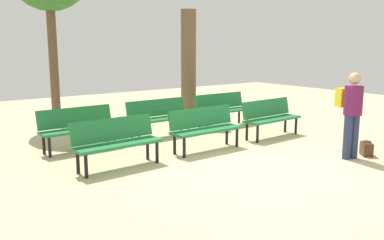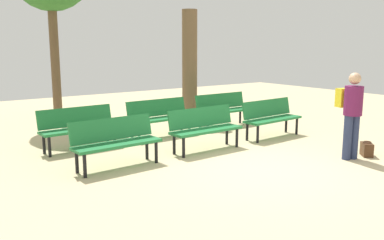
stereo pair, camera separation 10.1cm
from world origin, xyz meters
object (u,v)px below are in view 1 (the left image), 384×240
bench_r0_c1 (205,126)px  bench_r0_c2 (270,116)px  bench_r1_c1 (159,115)px  bench_r1_c2 (222,108)px  handbag (366,149)px  bench_r1_c0 (78,126)px  tree_1 (188,66)px  visitor_with_backpack (351,110)px  bench_r0_c0 (116,140)px

bench_r0_c1 → bench_r0_c2: same height
bench_r0_c1 → bench_r1_c1: size_ratio=1.00×
bench_r1_c2 → handbag: size_ratio=4.49×
bench_r1_c0 → tree_1: (3.80, 1.35, 1.05)m
bench_r0_c1 → visitor_with_backpack: (1.84, -2.15, 0.43)m
bench_r1_c0 → visitor_with_backpack: visitor_with_backpack is taller
visitor_with_backpack → handbag: size_ratio=4.62×
bench_r1_c1 → handbag: (2.37, -3.90, -0.37)m
bench_r0_c2 → tree_1: (-0.30, 2.86, 1.05)m
bench_r0_c0 → handbag: (4.32, -2.20, -0.37)m
bench_r0_c2 → tree_1: size_ratio=0.52×
tree_1 → bench_r0_c0: bearing=-141.5°
bench_r0_c0 → bench_r1_c1: same height
tree_1 → visitor_with_backpack: size_ratio=1.89×
bench_r0_c2 → visitor_with_backpack: visitor_with_backpack is taller
tree_1 → bench_r1_c0: bearing=-160.5°
bench_r1_c0 → visitor_with_backpack: size_ratio=0.98×
handbag → tree_1: bearing=96.5°
bench_r1_c2 → bench_r1_c0: bearing=-179.0°
bench_r0_c1 → handbag: bearing=-45.4°
bench_r1_c1 → visitor_with_backpack: (1.91, -3.80, 0.43)m
bench_r1_c0 → tree_1: tree_1 is taller
bench_r0_c0 → handbag: bearing=-29.5°
bench_r0_c2 → handbag: (0.29, -2.31, -0.37)m
bench_r0_c2 → bench_r1_c1: bearing=139.4°
bench_r0_c1 → tree_1: 3.55m
bench_r0_c1 → tree_1: (1.71, 2.92, 1.05)m
bench_r0_c2 → tree_1: 3.06m
bench_r1_c0 → tree_1: bearing=17.4°
bench_r0_c1 → visitor_with_backpack: size_ratio=0.98×
bench_r0_c0 → bench_r0_c2: same height
bench_r0_c2 → bench_r1_c1: size_ratio=1.01×
bench_r0_c2 → tree_1: tree_1 is taller
tree_1 → bench_r1_c2: bearing=-80.8°
bench_r0_c1 → bench_r1_c1: 1.65m
bench_r0_c0 → bench_r1_c0: (-0.07, 1.62, 0.00)m
bench_r0_c2 → bench_r1_c1: same height
visitor_with_backpack → bench_r0_c2: bearing=-79.2°
bench_r0_c0 → visitor_with_backpack: size_ratio=0.98×
bench_r1_c0 → bench_r0_c1: bearing=-39.2°
bench_r0_c0 → bench_r0_c1: size_ratio=1.01×
bench_r0_c0 → bench_r1_c2: (3.93, 1.73, 0.00)m
visitor_with_backpack → bench_r1_c1: bearing=-48.0°
bench_r0_c0 → tree_1: tree_1 is taller
bench_r0_c1 → bench_r1_c1: (-0.07, 1.65, 0.00)m
tree_1 → bench_r0_c2: bearing=-84.0°
bench_r0_c0 → tree_1: size_ratio=0.52×
bench_r1_c0 → bench_r1_c1: (2.02, 0.08, 0.00)m
bench_r1_c1 → handbag: size_ratio=4.51×
bench_r0_c1 → handbag: (2.30, -2.25, -0.37)m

